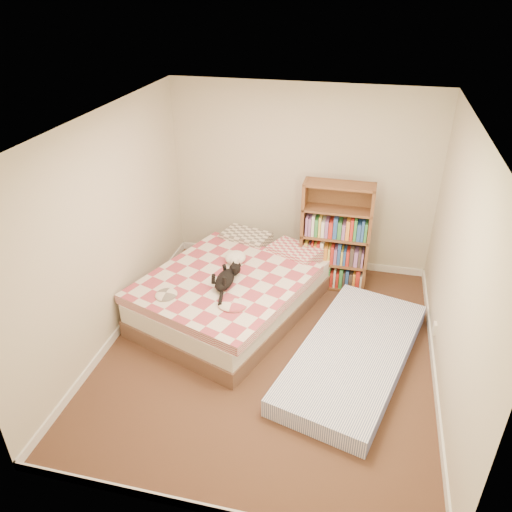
% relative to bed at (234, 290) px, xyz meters
% --- Properties ---
extents(room, '(3.51, 4.01, 2.51)m').
position_rel_bed_xyz_m(room, '(0.58, -0.66, 0.92)').
color(room, '#4A2B20').
rests_on(room, ground).
extents(bed, '(2.24, 2.65, 0.60)m').
position_rel_bed_xyz_m(bed, '(0.00, 0.00, 0.00)').
color(bed, brown).
rests_on(bed, room).
extents(bookshelf, '(0.87, 0.30, 1.44)m').
position_rel_bed_xyz_m(bookshelf, '(1.12, 0.84, 0.26)').
color(bookshelf, '#56341D').
rests_on(bookshelf, room).
extents(floor_mattress, '(1.58, 2.44, 0.20)m').
position_rel_bed_xyz_m(floor_mattress, '(1.49, -0.67, -0.17)').
color(floor_mattress, '#6B76B2').
rests_on(floor_mattress, room).
extents(black_cat, '(0.31, 0.74, 0.17)m').
position_rel_bed_xyz_m(black_cat, '(-0.01, -0.28, 0.34)').
color(black_cat, black).
rests_on(black_cat, bed).
extents(white_dog, '(0.36, 0.37, 0.14)m').
position_rel_bed_xyz_m(white_dog, '(-0.02, 0.20, 0.33)').
color(white_dog, silver).
rests_on(white_dog, bed).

